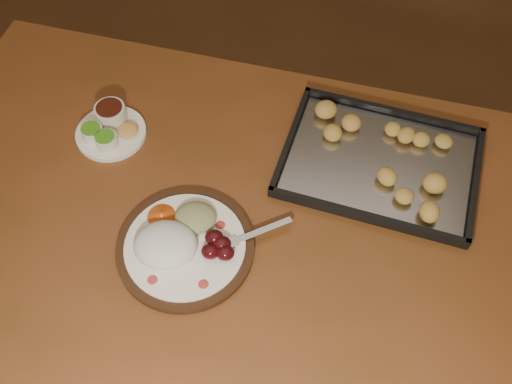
{
  "coord_description": "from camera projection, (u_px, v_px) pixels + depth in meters",
  "views": [
    {
      "loc": [
        0.26,
        -0.82,
        1.77
      ],
      "look_at": [
        0.22,
        -0.16,
        0.77
      ],
      "focal_mm": 40.0,
      "sensor_mm": 36.0,
      "label": 1
    }
  ],
  "objects": [
    {
      "name": "condiment_saucer",
      "position": [
        109.0,
        128.0,
        1.3
      ],
      "size": [
        0.16,
        0.16,
        0.05
      ],
      "rotation": [
        0.0,
        0.0,
        -0.21
      ],
      "color": "white",
      "rests_on": "dining_table"
    },
    {
      "name": "dinner_plate",
      "position": [
        182.0,
        243.0,
        1.13
      ],
      "size": [
        0.35,
        0.28,
        0.06
      ],
      "rotation": [
        0.0,
        0.0,
        0.13
      ],
      "color": "black",
      "rests_on": "dining_table"
    },
    {
      "name": "dining_table",
      "position": [
        238.0,
        242.0,
        1.27
      ],
      "size": [
        1.64,
        1.17,
        0.75
      ],
      "rotation": [
        0.0,
        0.0,
        -0.19
      ],
      "color": "brown",
      "rests_on": "ground"
    },
    {
      "name": "baking_tray",
      "position": [
        379.0,
        162.0,
        1.25
      ],
      "size": [
        0.48,
        0.4,
        0.04
      ],
      "rotation": [
        0.0,
        0.0,
        -0.24
      ],
      "color": "black",
      "rests_on": "dining_table"
    },
    {
      "name": "ground",
      "position": [
        195.0,
        274.0,
        1.94
      ],
      "size": [
        4.0,
        4.0,
        0.0
      ],
      "primitive_type": "plane",
      "color": "brown",
      "rests_on": "ground"
    }
  ]
}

